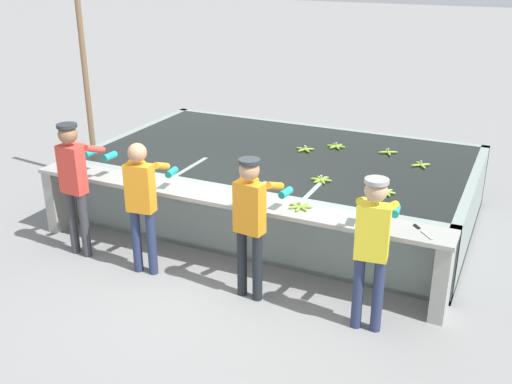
{
  "coord_description": "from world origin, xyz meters",
  "views": [
    {
      "loc": [
        3.11,
        -5.52,
        3.61
      ],
      "look_at": [
        0.0,
        1.12,
        0.65
      ],
      "focal_mm": 42.0,
      "sensor_mm": 36.0,
      "label": 1
    }
  ],
  "objects": [
    {
      "name": "worker_2",
      "position": [
        0.59,
        -0.26,
        0.99
      ],
      "size": [
        0.46,
        0.73,
        1.63
      ],
      "color": "#1E2328",
      "rests_on": "ground"
    },
    {
      "name": "work_ledge",
      "position": [
        0.0,
        0.23,
        0.67
      ],
      "size": [
        5.33,
        0.45,
        0.92
      ],
      "color": "#9E9E99",
      "rests_on": "ground"
    },
    {
      "name": "worker_3",
      "position": [
        1.92,
        -0.31,
        1.0
      ],
      "size": [
        0.46,
        0.73,
        1.64
      ],
      "color": "navy",
      "rests_on": "ground"
    },
    {
      "name": "banana_bunch_floating_5",
      "position": [
        0.61,
        2.6,
        0.94
      ],
      "size": [
        0.28,
        0.27,
        0.08
      ],
      "color": "#7FAD33",
      "rests_on": "wash_tank"
    },
    {
      "name": "worker_1",
      "position": [
        -0.79,
        -0.29,
        0.97
      ],
      "size": [
        0.46,
        0.73,
        1.63
      ],
      "color": "navy",
      "rests_on": "ground"
    },
    {
      "name": "banana_bunch_floating_4",
      "position": [
        1.69,
        1.12,
        0.94
      ],
      "size": [
        0.28,
        0.28,
        0.08
      ],
      "color": "#9EC642",
      "rests_on": "wash_tank"
    },
    {
      "name": "banana_bunch_floating_1",
      "position": [
        0.87,
        1.19,
        0.94
      ],
      "size": [
        0.28,
        0.27,
        0.08
      ],
      "color": "#7FAD33",
      "rests_on": "wash_tank"
    },
    {
      "name": "worker_0",
      "position": [
        -1.8,
        -0.26,
        1.05
      ],
      "size": [
        0.43,
        0.73,
        1.72
      ],
      "color": "#38383D",
      "rests_on": "ground"
    },
    {
      "name": "knife_0",
      "position": [
        2.28,
        0.27,
        0.93
      ],
      "size": [
        0.25,
        0.28,
        0.02
      ],
      "color": "silver",
      "rests_on": "work_ledge"
    },
    {
      "name": "wash_tank",
      "position": [
        -0.0,
        2.03,
        0.46
      ],
      "size": [
        5.33,
        3.18,
        0.92
      ],
      "color": "gray",
      "rests_on": "ground"
    },
    {
      "name": "banana_bunch_ledge_0",
      "position": [
        -1.14,
        0.24,
        0.94
      ],
      "size": [
        0.28,
        0.28,
        0.08
      ],
      "color": "#7FAD33",
      "rests_on": "work_ledge"
    },
    {
      "name": "support_post_left",
      "position": [
        -3.37,
        1.93,
        1.6
      ],
      "size": [
        0.09,
        0.09,
        3.2
      ],
      "color": "#846647",
      "rests_on": "ground"
    },
    {
      "name": "banana_bunch_floating_3",
      "position": [
        1.9,
        2.29,
        0.94
      ],
      "size": [
        0.25,
        0.25,
        0.08
      ],
      "color": "#8CB738",
      "rests_on": "wash_tank"
    },
    {
      "name": "banana_bunch_floating_2",
      "position": [
        0.25,
        2.27,
        0.94
      ],
      "size": [
        0.27,
        0.28,
        0.08
      ],
      "color": "#7FAD33",
      "rests_on": "wash_tank"
    },
    {
      "name": "ground_plane",
      "position": [
        0.0,
        0.0,
        0.0
      ],
      "size": [
        80.0,
        80.0,
        0.0
      ],
      "primitive_type": "plane",
      "color": "gray",
      "rests_on": "ground"
    },
    {
      "name": "banana_bunch_floating_0",
      "position": [
        1.37,
        2.65,
        0.94
      ],
      "size": [
        0.27,
        0.27,
        0.08
      ],
      "color": "#7FAD33",
      "rests_on": "wash_tank"
    },
    {
      "name": "banana_bunch_ledge_1",
      "position": [
        0.94,
        0.28,
        0.94
      ],
      "size": [
        0.28,
        0.28,
        0.08
      ],
      "color": "#7FAD33",
      "rests_on": "work_ledge"
    }
  ]
}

